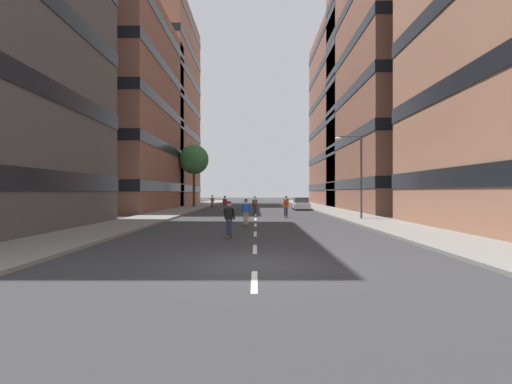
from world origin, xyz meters
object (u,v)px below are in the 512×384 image
object	(u,v)px
streetlamp_right	(357,167)
skater_5	(286,206)
parked_car_near	(301,204)
skater_6	(246,211)
skater_4	(225,203)
skater_2	(213,201)
skater_1	(255,204)
skater_0	(287,203)
skater_3	(230,217)
street_tree_near	(194,160)

from	to	relation	value
streetlamp_right	skater_5	world-z (taller)	streetlamp_right
parked_car_near	skater_6	distance (m)	21.17
skater_5	skater_6	bearing A→B (deg)	-113.88
streetlamp_right	skater_4	bearing A→B (deg)	134.89
parked_car_near	skater_4	distance (m)	9.98
skater_2	skater_5	distance (m)	19.31
skater_5	skater_6	xyz separation A→B (m)	(-3.23, -7.29, -0.03)
parked_car_near	skater_5	world-z (taller)	skater_5
streetlamp_right	skater_4	xyz separation A→B (m)	(-11.29, 11.33, -3.12)
skater_1	skater_0	bearing A→B (deg)	27.27
parked_car_near	streetlamp_right	size ratio (longest dim) A/B	0.68
skater_4	skater_5	xyz separation A→B (m)	(6.00, -8.49, 0.00)
skater_6	streetlamp_right	bearing A→B (deg)	27.52
skater_3	skater_5	size ratio (longest dim) A/B	1.00
parked_car_near	skater_3	world-z (taller)	skater_3
street_tree_near	skater_1	xyz separation A→B (m)	(8.59, -13.89, -5.68)
streetlamp_right	skater_0	world-z (taller)	streetlamp_right
skater_0	skater_3	size ratio (longest dim) A/B	1.00
parked_car_near	skater_1	bearing A→B (deg)	-126.42
skater_2	skater_6	xyz separation A→B (m)	(5.23, -24.65, 0.00)
streetlamp_right	skater_6	size ratio (longest dim) A/B	3.65
streetlamp_right	skater_6	world-z (taller)	streetlamp_right
parked_car_near	skater_2	bearing A→B (deg)	158.91
parked_car_near	skater_2	world-z (taller)	skater_2
skater_2	skater_1	bearing A→B (deg)	-64.18
parked_car_near	skater_6	size ratio (longest dim) A/B	2.47
skater_5	parked_car_near	bearing A→B (deg)	77.35
parked_car_near	skater_5	distance (m)	13.30
skater_1	skater_2	xyz separation A→B (m)	(-5.78, 11.95, -0.03)
streetlamp_right	skater_6	distance (m)	10.11
skater_5	street_tree_near	bearing A→B (deg)	120.26
parked_car_near	skater_1	world-z (taller)	skater_1
skater_5	skater_6	size ratio (longest dim) A/B	1.00
skater_2	skater_5	size ratio (longest dim) A/B	1.00
skater_2	skater_0	bearing A→B (deg)	-48.41
street_tree_near	skater_3	distance (m)	33.83
skater_0	skater_4	bearing A→B (deg)	168.32
skater_3	skater_4	world-z (taller)	same
parked_car_near	skater_0	world-z (taller)	skater_0
skater_0	skater_6	distance (m)	14.91
parked_car_near	skater_1	xyz separation A→B (m)	(-5.58, -7.57, 0.32)
skater_0	skater_1	size ratio (longest dim) A/B	1.00
skater_1	skater_5	world-z (taller)	same
skater_4	skater_5	world-z (taller)	same
skater_0	skater_4	size ratio (longest dim) A/B	1.00
street_tree_near	skater_6	bearing A→B (deg)	-73.18
skater_1	skater_6	xyz separation A→B (m)	(-0.55, -12.69, -0.03)
skater_0	skater_5	world-z (taller)	same
parked_car_near	skater_5	size ratio (longest dim) A/B	2.47
skater_3	skater_4	bearing A→B (deg)	95.57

